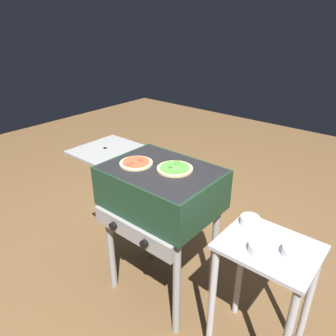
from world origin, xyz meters
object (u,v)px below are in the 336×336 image
at_px(topping_bowl_near, 261,249).
at_px(topping_bowl_middle, 250,221).
at_px(prep_table, 264,278).
at_px(topping_bowl_far, 295,252).
at_px(grill, 159,191).
at_px(pizza_veggie, 175,168).
at_px(pizza_pepperoni, 136,163).

bearing_deg(topping_bowl_near, topping_bowl_middle, 129.46).
xyz_separation_m(prep_table, topping_bowl_far, (0.11, 0.00, 0.22)).
height_order(grill, topping_bowl_near, grill).
bearing_deg(topping_bowl_far, pizza_veggie, 176.86).
relative_size(grill, prep_table, 1.35).
bearing_deg(prep_table, topping_bowl_middle, 148.32).
bearing_deg(topping_bowl_middle, grill, -169.85).
bearing_deg(topping_bowl_middle, pizza_pepperoni, -168.34).
bearing_deg(pizza_pepperoni, pizza_veggie, 22.17).
distance_m(pizza_pepperoni, topping_bowl_middle, 0.70).
distance_m(topping_bowl_near, topping_bowl_far, 0.15).
height_order(grill, topping_bowl_far, grill).
height_order(grill, topping_bowl_middle, grill).
bearing_deg(prep_table, grill, -179.63).
distance_m(pizza_veggie, prep_table, 0.72).
bearing_deg(pizza_pepperoni, topping_bowl_near, -1.79).
height_order(pizza_veggie, topping_bowl_far, pizza_veggie).
bearing_deg(grill, topping_bowl_near, -5.81).
bearing_deg(prep_table, topping_bowl_far, 0.86).
xyz_separation_m(pizza_pepperoni, topping_bowl_middle, (0.66, 0.14, -0.18)).
distance_m(pizza_pepperoni, prep_table, 0.90).
bearing_deg(pizza_pepperoni, topping_bowl_far, 3.01).
height_order(topping_bowl_near, topping_bowl_middle, same).
xyz_separation_m(topping_bowl_far, topping_bowl_middle, (-0.26, 0.09, 0.00)).
bearing_deg(pizza_veggie, topping_bowl_far, -3.14).
relative_size(pizza_veggie, prep_table, 0.28).
relative_size(pizza_veggie, topping_bowl_far, 1.81).
relative_size(grill, pizza_veggie, 4.80).
bearing_deg(grill, prep_table, 0.37).
height_order(pizza_veggie, prep_table, pizza_veggie).
height_order(pizza_veggie, topping_bowl_near, pizza_veggie).
bearing_deg(pizza_pepperoni, grill, 17.40).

